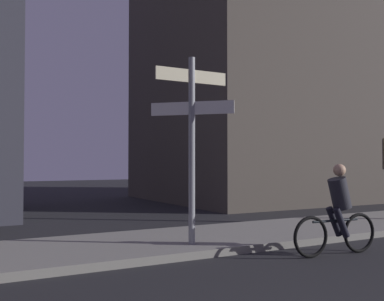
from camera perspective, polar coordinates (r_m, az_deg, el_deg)
The scene contains 4 objects.
sidewalk_kerb at distance 8.60m, azimuth -9.06°, elevation -12.00°, with size 40.00×2.72×0.14m, color gray.
signpost at distance 8.28m, azimuth -0.03°, elevation 2.30°, with size 1.47×1.15×3.44m.
cyclist at distance 8.42m, azimuth 18.01°, elevation -7.51°, with size 1.82×0.35×1.61m.
building_right_block at distance 22.02m, azimuth 12.06°, elevation 10.97°, with size 12.59×8.73×12.78m.
Camera 1 is at (-2.90, -0.97, 1.64)m, focal length 41.99 mm.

